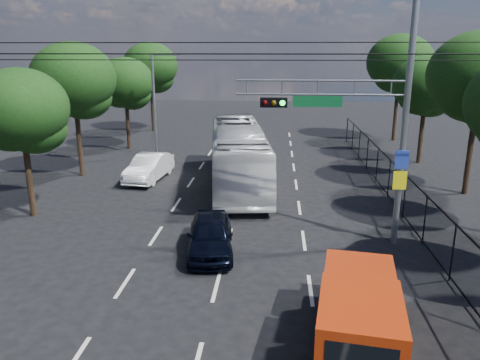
# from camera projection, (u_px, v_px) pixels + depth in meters

# --- Properties ---
(lane_markings) EXTENTS (6.12, 38.00, 0.01)m
(lane_markings) POSITION_uv_depth(u_px,v_px,m) (240.00, 194.00, 24.61)
(lane_markings) COLOR beige
(lane_markings) RESTS_ON ground
(signal_mast) EXTENTS (6.43, 0.39, 9.50)m
(signal_mast) POSITION_uv_depth(u_px,v_px,m) (372.00, 109.00, 17.03)
(signal_mast) COLOR slate
(signal_mast) RESTS_ON ground
(streetlight_left) EXTENTS (2.09, 0.22, 7.08)m
(streetlight_left) POSITION_uv_depth(u_px,v_px,m) (156.00, 101.00, 31.70)
(streetlight_left) COLOR slate
(streetlight_left) RESTS_ON ground
(utility_wires) EXTENTS (22.00, 5.04, 0.74)m
(utility_wires) POSITION_uv_depth(u_px,v_px,m) (230.00, 52.00, 17.70)
(utility_wires) COLOR black
(utility_wires) RESTS_ON ground
(fence_right) EXTENTS (0.06, 34.03, 2.00)m
(fence_right) POSITION_uv_depth(u_px,v_px,m) (398.00, 188.00, 22.01)
(fence_right) COLOR black
(fence_right) RESTS_ON ground
(tree_right_c) EXTENTS (5.10, 5.10, 8.29)m
(tree_right_c) POSITION_uv_depth(u_px,v_px,m) (479.00, 83.00, 23.16)
(tree_right_c) COLOR black
(tree_right_c) RESTS_ON ground
(tree_right_d) EXTENTS (4.32, 4.32, 7.02)m
(tree_right_d) POSITION_uv_depth(u_px,v_px,m) (426.00, 89.00, 30.15)
(tree_right_d) COLOR black
(tree_right_d) RESTS_ON ground
(tree_right_e) EXTENTS (5.28, 5.28, 8.58)m
(tree_right_e) POSITION_uv_depth(u_px,v_px,m) (400.00, 67.00, 37.52)
(tree_right_e) COLOR black
(tree_right_e) RESTS_ON ground
(tree_left_b) EXTENTS (4.08, 4.08, 6.63)m
(tree_left_b) POSITION_uv_depth(u_px,v_px,m) (22.00, 115.00, 20.24)
(tree_left_b) COLOR black
(tree_left_b) RESTS_ON ground
(tree_left_c) EXTENTS (4.80, 4.80, 7.80)m
(tree_left_c) POSITION_uv_depth(u_px,v_px,m) (74.00, 84.00, 26.78)
(tree_left_c) COLOR black
(tree_left_c) RESTS_ON ground
(tree_left_d) EXTENTS (4.20, 4.20, 6.83)m
(tree_left_d) POSITION_uv_depth(u_px,v_px,m) (126.00, 86.00, 34.62)
(tree_left_d) COLOR black
(tree_left_d) RESTS_ON ground
(tree_left_e) EXTENTS (4.92, 4.92, 7.99)m
(tree_left_e) POSITION_uv_depth(u_px,v_px,m) (151.00, 70.00, 42.09)
(tree_left_e) COLOR black
(tree_left_e) RESTS_ON ground
(red_pickup) EXTENTS (2.62, 5.42, 1.94)m
(red_pickup) POSITION_uv_depth(u_px,v_px,m) (358.00, 314.00, 11.54)
(red_pickup) COLOR black
(red_pickup) RESTS_ON ground
(navy_hatchback) EXTENTS (2.11, 4.25, 1.39)m
(navy_hatchback) POSITION_uv_depth(u_px,v_px,m) (210.00, 235.00, 17.37)
(navy_hatchback) COLOR black
(navy_hatchback) RESTS_ON ground
(white_bus) EXTENTS (4.31, 12.22, 3.33)m
(white_bus) POSITION_uv_depth(u_px,v_px,m) (238.00, 155.00, 26.00)
(white_bus) COLOR silver
(white_bus) RESTS_ON ground
(white_van) EXTENTS (2.06, 4.64, 1.48)m
(white_van) POSITION_uv_depth(u_px,v_px,m) (149.00, 167.00, 27.11)
(white_van) COLOR white
(white_van) RESTS_ON ground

